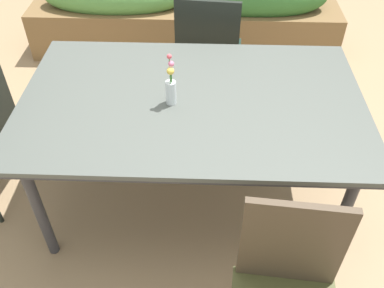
# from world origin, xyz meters

# --- Properties ---
(ground_plane) EXTENTS (12.00, 12.00, 0.00)m
(ground_plane) POSITION_xyz_m (0.00, 0.00, 0.00)
(ground_plane) COLOR #9E7F5B
(dining_table) EXTENTS (1.79, 1.13, 0.77)m
(dining_table) POSITION_xyz_m (-0.03, -0.07, 0.71)
(dining_table) COLOR #4C514C
(dining_table) RESTS_ON ground
(chair_far_side) EXTENTS (0.50, 0.50, 0.94)m
(chair_far_side) POSITION_xyz_m (0.06, 0.85, 0.52)
(chair_far_side) COLOR black
(chair_far_side) RESTS_ON ground
(flower_vase) EXTENTS (0.05, 0.06, 0.28)m
(flower_vase) POSITION_xyz_m (-0.13, -0.11, 0.88)
(flower_vase) COLOR silver
(flower_vase) RESTS_ON dining_table
(planter_box) EXTENTS (2.77, 0.50, 0.75)m
(planter_box) POSITION_xyz_m (-0.15, 1.73, 0.35)
(planter_box) COLOR brown
(planter_box) RESTS_ON ground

